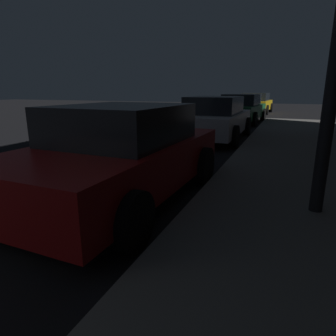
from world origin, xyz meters
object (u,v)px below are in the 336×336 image
(car_red, at_px, (121,154))
(car_white, at_px, (215,118))
(car_green, at_px, (241,109))
(car_yellow_cab, at_px, (256,103))

(car_red, height_order, car_white, same)
(car_red, distance_m, car_white, 6.12)
(car_green, distance_m, car_yellow_cab, 6.80)
(car_white, distance_m, car_green, 5.75)
(car_green, bearing_deg, car_yellow_cab, 90.02)
(car_yellow_cab, bearing_deg, car_green, -89.98)
(car_white, bearing_deg, car_red, -89.99)
(car_green, xyz_separation_m, car_yellow_cab, (-0.00, 6.80, 0.01))
(car_red, height_order, car_green, same)
(car_green, bearing_deg, car_red, -90.00)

